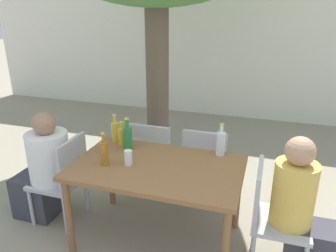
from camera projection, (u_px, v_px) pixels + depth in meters
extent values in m
plane|color=gray|center=(158.00, 238.00, 3.04)|extent=(30.00, 30.00, 0.00)
cube|color=white|center=(227.00, 41.00, 5.92)|extent=(10.00, 0.08, 2.80)
cylinder|color=brown|center=(158.00, 85.00, 4.15)|extent=(0.29, 0.29, 2.15)
cube|color=brown|center=(157.00, 167.00, 2.78)|extent=(1.44, 0.89, 0.04)
cylinder|color=brown|center=(69.00, 217.00, 2.76)|extent=(0.06, 0.06, 0.72)
cylinder|color=brown|center=(225.00, 251.00, 2.38)|extent=(0.06, 0.06, 0.72)
cylinder|color=brown|center=(111.00, 174.00, 3.45)|extent=(0.06, 0.06, 0.72)
cylinder|color=brown|center=(238.00, 195.00, 3.07)|extent=(0.06, 0.06, 0.72)
cube|color=#B2B2B7|center=(57.00, 182.00, 3.19)|extent=(0.44, 0.44, 0.04)
cube|color=#B2B2B7|center=(73.00, 162.00, 3.05)|extent=(0.04, 0.44, 0.45)
cylinder|color=#B2B2B7|center=(55.00, 188.00, 3.49)|extent=(0.04, 0.04, 0.40)
cylinder|color=#B2B2B7|center=(31.00, 208.00, 3.15)|extent=(0.04, 0.04, 0.40)
cylinder|color=#B2B2B7|center=(87.00, 194.00, 3.38)|extent=(0.04, 0.04, 0.40)
cylinder|color=#B2B2B7|center=(65.00, 215.00, 3.05)|extent=(0.04, 0.04, 0.40)
cube|color=#B2B2B7|center=(281.00, 222.00, 2.60)|extent=(0.44, 0.44, 0.04)
cube|color=#B2B2B7|center=(258.00, 192.00, 2.57)|extent=(0.04, 0.44, 0.45)
cylinder|color=#B2B2B7|center=(301.00, 234.00, 2.79)|extent=(0.04, 0.04, 0.40)
cylinder|color=#B2B2B7|center=(255.00, 226.00, 2.90)|extent=(0.04, 0.04, 0.40)
cube|color=#B2B2B7|center=(156.00, 159.00, 3.66)|extent=(0.44, 0.44, 0.04)
cube|color=#B2B2B7|center=(150.00, 146.00, 3.40)|extent=(0.44, 0.04, 0.45)
cylinder|color=#B2B2B7|center=(177.00, 171.00, 3.85)|extent=(0.04, 0.04, 0.40)
cylinder|color=#B2B2B7|center=(147.00, 166.00, 3.96)|extent=(0.04, 0.04, 0.40)
cylinder|color=#B2B2B7|center=(167.00, 187.00, 3.51)|extent=(0.04, 0.04, 0.40)
cylinder|color=#B2B2B7|center=(135.00, 181.00, 3.62)|extent=(0.04, 0.04, 0.40)
cube|color=#B2B2B7|center=(207.00, 166.00, 3.50)|extent=(0.44, 0.44, 0.04)
cube|color=#B2B2B7|center=(204.00, 153.00, 3.23)|extent=(0.44, 0.04, 0.45)
cylinder|color=#B2B2B7|center=(226.00, 178.00, 3.69)|extent=(0.04, 0.04, 0.40)
cylinder|color=#B2B2B7|center=(193.00, 173.00, 3.80)|extent=(0.04, 0.04, 0.40)
cylinder|color=#B2B2B7|center=(221.00, 196.00, 3.35)|extent=(0.04, 0.04, 0.40)
cylinder|color=#B2B2B7|center=(185.00, 190.00, 3.46)|extent=(0.04, 0.04, 0.40)
cube|color=#383842|center=(38.00, 195.00, 3.34)|extent=(0.40, 0.35, 0.43)
cylinder|color=white|center=(49.00, 157.00, 3.12)|extent=(0.39, 0.39, 0.48)
sphere|color=#936B51|center=(44.00, 123.00, 3.00)|extent=(0.22, 0.22, 0.22)
cube|color=#383842|center=(312.00, 250.00, 2.59)|extent=(0.40, 0.29, 0.43)
cylinder|color=gold|center=(293.00, 194.00, 2.48)|extent=(0.32, 0.32, 0.51)
sphere|color=tan|center=(300.00, 151.00, 2.36)|extent=(0.22, 0.22, 0.22)
cylinder|color=gold|center=(115.00, 132.00, 3.22)|extent=(0.07, 0.07, 0.20)
cylinder|color=gold|center=(114.00, 119.00, 3.17)|extent=(0.03, 0.03, 0.07)
cylinder|color=gold|center=(114.00, 115.00, 3.16)|extent=(0.04, 0.04, 0.01)
cylinder|color=silver|center=(221.00, 144.00, 2.93)|extent=(0.08, 0.08, 0.21)
cylinder|color=silver|center=(222.00, 129.00, 2.88)|extent=(0.03, 0.03, 0.08)
cylinder|color=gold|center=(222.00, 124.00, 2.87)|extent=(0.04, 0.04, 0.01)
cylinder|color=gold|center=(122.00, 137.00, 3.14)|extent=(0.08, 0.08, 0.17)
cylinder|color=gold|center=(122.00, 126.00, 3.09)|extent=(0.03, 0.03, 0.06)
cylinder|color=gold|center=(121.00, 122.00, 3.08)|extent=(0.04, 0.04, 0.01)
cylinder|color=#9E661E|center=(104.00, 154.00, 2.75)|extent=(0.06, 0.06, 0.21)
cylinder|color=#9E661E|center=(103.00, 138.00, 2.70)|extent=(0.03, 0.03, 0.07)
cylinder|color=gold|center=(103.00, 133.00, 2.68)|extent=(0.03, 0.03, 0.01)
cylinder|color=#287A38|center=(128.00, 138.00, 3.06)|extent=(0.08, 0.08, 0.22)
cylinder|color=#287A38|center=(127.00, 123.00, 3.01)|extent=(0.03, 0.03, 0.08)
cylinder|color=gold|center=(127.00, 119.00, 2.99)|extent=(0.04, 0.04, 0.01)
cylinder|color=white|center=(128.00, 158.00, 2.77)|extent=(0.07, 0.07, 0.13)
cylinder|color=silver|center=(103.00, 148.00, 2.98)|extent=(0.06, 0.06, 0.11)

